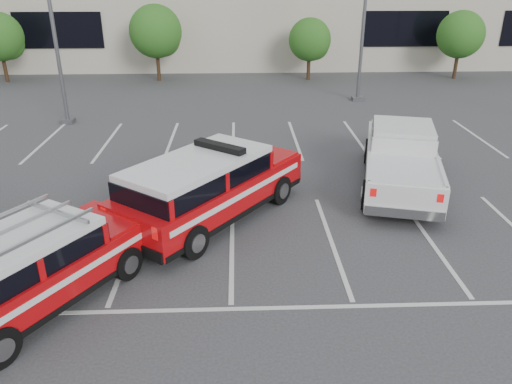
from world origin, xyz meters
TOP-DOWN VIEW (x-y plane):
  - ground at (0.00, 0.00)m, footprint 120.00×120.00m
  - stall_markings at (0.00, 4.50)m, footprint 23.00×15.00m
  - tree_left at (-14.91, 22.05)m, footprint 3.07×3.07m
  - tree_mid_left at (-4.91, 22.05)m, footprint 3.37×3.37m
  - tree_mid_right at (5.09, 22.05)m, footprint 2.77×2.77m
  - tree_right at (15.09, 22.05)m, footprint 3.07×3.07m
  - light_pole_left at (-8.00, 12.00)m, footprint 0.90×0.60m
  - light_pole_mid at (7.00, 16.00)m, footprint 0.90×0.60m
  - fire_chief_suv at (-0.65, 1.49)m, footprint 5.62×6.34m
  - white_pickup at (5.66, 3.81)m, footprint 3.80×6.83m
  - ladder_suv at (-4.22, -2.53)m, footprint 4.50×5.49m

SIDE VIEW (x-z plane):
  - ground at x=0.00m, z-range 0.00..0.00m
  - stall_markings at x=0.00m, z-range 0.00..0.01m
  - white_pickup at x=5.66m, z-range -0.20..1.79m
  - ladder_suv at x=-4.22m, z-range -0.21..1.85m
  - fire_chief_suv at x=-0.65m, z-range -0.20..2.00m
  - tree_mid_right at x=5.09m, z-range 0.51..4.50m
  - tree_left at x=-14.91m, z-range 0.56..4.98m
  - tree_right at x=15.09m, z-range 0.56..4.98m
  - tree_mid_left at x=-4.91m, z-range 0.62..5.46m
  - light_pole_left at x=-8.00m, z-range 0.07..10.31m
  - light_pole_mid at x=7.00m, z-range 0.07..10.31m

